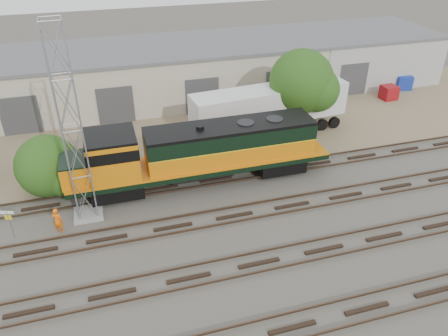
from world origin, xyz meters
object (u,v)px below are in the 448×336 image
object	(u,v)px
signal_tower	(72,132)
semi_trailer	(273,105)
locomotive	(196,153)
worker	(58,220)

from	to	relation	value
signal_tower	semi_trailer	world-z (taller)	signal_tower
semi_trailer	signal_tower	bearing A→B (deg)	-159.88
locomotive	semi_trailer	xyz separation A→B (m)	(8.11, 5.98, 0.12)
locomotive	semi_trailer	world-z (taller)	locomotive
worker	signal_tower	bearing A→B (deg)	-121.78
signal_tower	worker	world-z (taller)	signal_tower
locomotive	worker	bearing A→B (deg)	-162.73
worker	locomotive	bearing A→B (deg)	-140.35
semi_trailer	worker	bearing A→B (deg)	-158.80
signal_tower	worker	size ratio (longest dim) A/B	7.10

